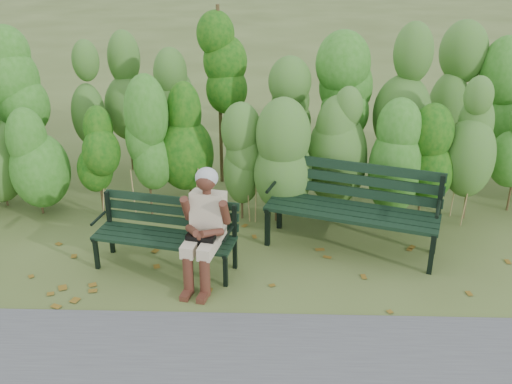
{
  "coord_description": "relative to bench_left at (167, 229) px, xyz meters",
  "views": [
    {
      "loc": [
        0.19,
        -5.85,
        3.58
      ],
      "look_at": [
        0.0,
        0.35,
        0.75
      ],
      "focal_mm": 42.0,
      "sensor_mm": 36.0,
      "label": 1
    }
  ],
  "objects": [
    {
      "name": "hedge_band",
      "position": [
        0.98,
        1.89,
        0.8
      ],
      "size": [
        11.04,
        1.67,
        2.42
      ],
      "color": "#47381E",
      "rests_on": "ground"
    },
    {
      "name": "seated_woman",
      "position": [
        0.45,
        -0.27,
        0.23
      ],
      "size": [
        0.55,
        0.8,
        1.25
      ],
      "color": "#C2BB98",
      "rests_on": "ground"
    },
    {
      "name": "bench_left",
      "position": [
        0.0,
        0.0,
        0.0
      ],
      "size": [
        1.64,
        0.82,
        0.78
      ],
      "color": "black",
      "rests_on": "ground"
    },
    {
      "name": "leaf_litter",
      "position": [
        1.05,
        -0.04,
        -0.46
      ],
      "size": [
        5.85,
        2.23,
        0.01
      ],
      "color": "brown",
      "rests_on": "ground"
    },
    {
      "name": "bench_right",
      "position": [
        2.12,
        0.52,
        0.12
      ],
      "size": [
        2.08,
        1.22,
        0.99
      ],
      "color": "black",
      "rests_on": "ground"
    },
    {
      "name": "ground",
      "position": [
        0.98,
        0.02,
        -0.46
      ],
      "size": [
        80.0,
        80.0,
        0.0
      ],
      "primitive_type": "plane",
      "color": "#414D21"
    }
  ]
}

